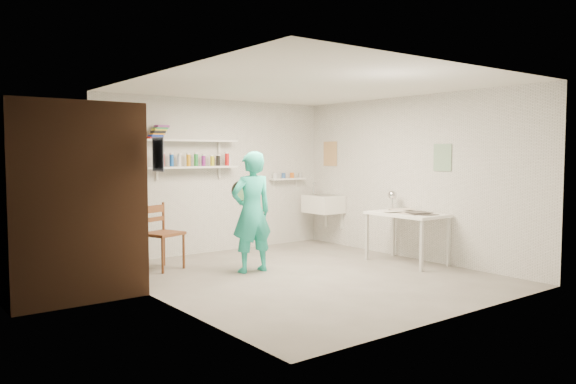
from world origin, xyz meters
TOP-DOWN VIEW (x-y plane):
  - floor at (0.00, 0.00)m, footprint 4.00×4.50m
  - ceiling at (0.00, 0.00)m, footprint 4.00×4.50m
  - wall_back at (0.00, 2.26)m, footprint 4.00×0.02m
  - wall_front at (0.00, -2.26)m, footprint 4.00×0.02m
  - wall_left at (-2.01, 0.00)m, footprint 0.02×4.50m
  - wall_right at (2.01, 0.00)m, footprint 0.02×4.50m
  - doorway_recess at (-1.99, 1.05)m, footprint 0.02×0.90m
  - corridor_box at (-2.70, 1.05)m, footprint 1.40×1.50m
  - door_lintel at (-1.97, 1.05)m, footprint 0.06×1.05m
  - door_jamb_near at (-1.97, 0.55)m, footprint 0.06×0.10m
  - door_jamb_far at (-1.97, 1.55)m, footprint 0.06×0.10m
  - shelf_lower at (-0.50, 2.13)m, footprint 1.50×0.22m
  - shelf_upper at (-0.50, 2.13)m, footprint 1.50×0.22m
  - ledge_shelf at (1.35, 2.17)m, footprint 0.70×0.14m
  - poster_left at (-1.99, 0.05)m, footprint 0.01×0.28m
  - poster_right_a at (1.99, 1.80)m, footprint 0.01×0.34m
  - poster_right_b at (1.99, -0.55)m, footprint 0.01×0.30m
  - belfast_sink at (1.75, 1.70)m, footprint 0.48×0.60m
  - man at (-0.42, 0.63)m, footprint 0.61×0.42m
  - wall_clock at (-0.44, 0.85)m, footprint 0.29×0.06m
  - wooden_chair at (-1.29, 1.48)m, footprint 0.57×0.56m
  - work_table at (1.64, -0.22)m, footprint 0.65×1.08m
  - desk_lamp at (1.82, 0.21)m, footprint 0.14×0.14m
  - spray_cans at (-0.50, 2.13)m, footprint 1.32×0.06m
  - book_stack at (-1.04, 2.13)m, footprint 0.30×0.14m
  - ledge_pots at (1.35, 2.17)m, footprint 0.48×0.07m
  - papers at (1.64, -0.22)m, footprint 0.30×0.22m

SIDE VIEW (x-z plane):
  - floor at x=0.00m, z-range -0.02..0.00m
  - work_table at x=1.64m, z-range 0.00..0.72m
  - wooden_chair at x=-1.29m, z-range 0.00..0.97m
  - belfast_sink at x=1.75m, z-range 0.55..0.85m
  - papers at x=1.64m, z-range 0.72..0.75m
  - man at x=-0.42m, z-range 0.00..1.58m
  - desk_lamp at x=1.82m, z-range 0.87..1.01m
  - doorway_recess at x=-1.99m, z-range 0.00..2.00m
  - door_jamb_near at x=-1.97m, z-range 0.00..2.00m
  - door_jamb_far at x=-1.97m, z-range 0.00..2.00m
  - corridor_box at x=-2.70m, z-range 0.00..2.10m
  - wall_clock at x=-0.44m, z-range 0.91..1.20m
  - ledge_shelf at x=1.35m, z-range 1.11..1.14m
  - ledge_pots at x=1.35m, z-range 1.14..1.22m
  - wall_back at x=0.00m, z-range 0.00..2.40m
  - wall_front at x=0.00m, z-range 0.00..2.40m
  - wall_left at x=-2.01m, z-range 0.00..2.40m
  - wall_right at x=2.01m, z-range 0.00..2.40m
  - shelf_lower at x=-0.50m, z-range 1.34..1.36m
  - spray_cans at x=-0.50m, z-range 1.36..1.53m
  - poster_right_b at x=1.99m, z-range 1.31..1.69m
  - poster_left at x=-1.99m, z-range 1.37..1.73m
  - poster_right_a at x=1.99m, z-range 1.34..1.76m
  - shelf_upper at x=-0.50m, z-range 1.74..1.76m
  - book_stack at x=-1.04m, z-range 1.77..1.96m
  - door_lintel at x=-1.97m, z-range 2.00..2.10m
  - ceiling at x=0.00m, z-range 2.40..2.42m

